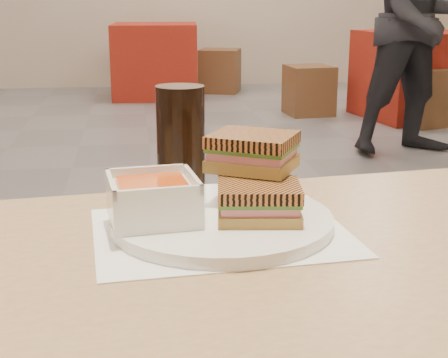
{
  "coord_description": "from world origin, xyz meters",
  "views": [
    {
      "loc": [
        -0.1,
        -2.82,
        1.05
      ],
      "look_at": [
        0.01,
        -2.0,
        0.82
      ],
      "focal_mm": 52.4,
      "sensor_mm": 36.0,
      "label": 1
    }
  ],
  "objects": [
    {
      "name": "bg_chair_2r",
      "position": [
        0.86,
        4.4,
        0.24
      ],
      "size": [
        0.52,
        0.52,
        0.47
      ],
      "color": "brown",
      "rests_on": "ground"
    },
    {
      "name": "cola_glass",
      "position": [
        -0.03,
        -1.8,
        0.83
      ],
      "size": [
        0.08,
        0.08,
        0.17
      ],
      "color": "black",
      "rests_on": "main_table"
    },
    {
      "name": "bg_chair_1r",
      "position": [
        2.31,
        2.3,
        0.24
      ],
      "size": [
        0.52,
        0.52,
        0.47
      ],
      "color": "brown",
      "rests_on": "ground"
    },
    {
      "name": "main_table",
      "position": [
        0.1,
        -2.13,
        0.64
      ],
      "size": [
        1.27,
        0.83,
        0.75
      ],
      "color": "tan",
      "rests_on": "ground"
    },
    {
      "name": "panini_lower",
      "position": [
        0.05,
        -2.01,
        0.79
      ],
      "size": [
        0.12,
        0.1,
        0.05
      ],
      "color": "#AA843C",
      "rests_on": "plate"
    },
    {
      "name": "panini_upper",
      "position": [
        0.06,
        -1.94,
        0.84
      ],
      "size": [
        0.14,
        0.14,
        0.05
      ],
      "color": "#AA843C",
      "rests_on": "panini_lower"
    },
    {
      "name": "tray_liner",
      "position": [
        0.0,
        -2.01,
        0.75
      ],
      "size": [
        0.35,
        0.28,
        0.0
      ],
      "color": "white",
      "rests_on": "main_table"
    },
    {
      "name": "patron_b",
      "position": [
        1.81,
        1.34,
        0.9
      ],
      "size": [
        0.98,
        0.82,
        1.79
      ],
      "color": "black",
      "rests_on": "ground"
    },
    {
      "name": "bg_chair_1l",
      "position": [
        1.47,
        2.89,
        0.22
      ],
      "size": [
        0.42,
        0.42,
        0.44
      ],
      "color": "brown",
      "rests_on": "ground"
    },
    {
      "name": "soup_bowl",
      "position": [
        -0.08,
        -2.0,
        0.79
      ],
      "size": [
        0.12,
        0.12,
        0.06
      ],
      "color": "white",
      "rests_on": "plate"
    },
    {
      "name": "bg_table_2",
      "position": [
        0.15,
        4.16,
        0.38
      ],
      "size": [
        0.92,
        0.92,
        0.76
      ],
      "color": "maroon",
      "rests_on": "ground"
    },
    {
      "name": "plate",
      "position": [
        0.01,
        -1.99,
        0.76
      ],
      "size": [
        0.3,
        0.3,
        0.02
      ],
      "color": "white",
      "rests_on": "tray_liner"
    },
    {
      "name": "bg_chair_2l",
      "position": [
        -0.03,
        4.0,
        0.21
      ],
      "size": [
        0.4,
        0.4,
        0.42
      ],
      "color": "brown",
      "rests_on": "ground"
    },
    {
      "name": "bg_table_1",
      "position": [
        2.34,
        2.63,
        0.37
      ],
      "size": [
        0.98,
        0.98,
        0.74
      ],
      "color": "maroon",
      "rests_on": "ground"
    }
  ]
}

